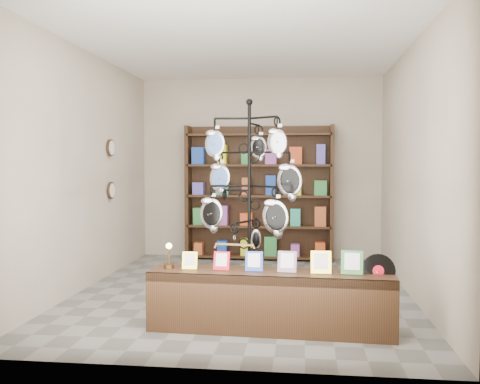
# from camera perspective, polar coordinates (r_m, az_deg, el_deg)

# --- Properties ---
(ground) EXTENTS (5.00, 5.00, 0.00)m
(ground) POSITION_cam_1_polar(r_m,az_deg,el_deg) (6.69, 0.36, -10.59)
(ground) COLOR slate
(ground) RESTS_ON ground
(room_envelope) EXTENTS (5.00, 5.00, 5.00)m
(room_envelope) POSITION_cam_1_polar(r_m,az_deg,el_deg) (6.51, 0.36, 5.45)
(room_envelope) COLOR #C3B29D
(room_envelope) RESTS_ON ground
(display_tree) EXTENTS (1.20, 1.16, 2.29)m
(display_tree) POSITION_cam_1_polar(r_m,az_deg,el_deg) (5.94, 1.00, 0.63)
(display_tree) COLOR black
(display_tree) RESTS_ON ground
(front_shelf) EXTENTS (2.31, 0.57, 0.81)m
(front_shelf) POSITION_cam_1_polar(r_m,az_deg,el_deg) (5.14, 3.27, -11.52)
(front_shelf) COLOR black
(front_shelf) RESTS_ON ground
(back_shelving) EXTENTS (2.42, 0.36, 2.20)m
(back_shelving) POSITION_cam_1_polar(r_m,az_deg,el_deg) (8.80, 2.04, -0.53)
(back_shelving) COLOR black
(back_shelving) RESTS_ON ground
(wall_clocks) EXTENTS (0.03, 0.24, 0.84)m
(wall_clocks) POSITION_cam_1_polar(r_m,az_deg,el_deg) (7.75, -13.60, 2.39)
(wall_clocks) COLOR black
(wall_clocks) RESTS_ON ground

